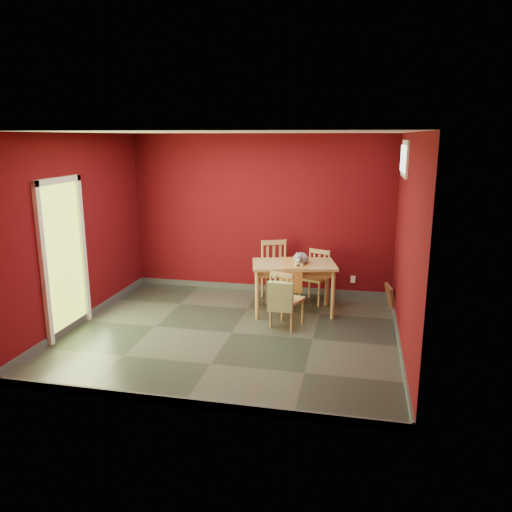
% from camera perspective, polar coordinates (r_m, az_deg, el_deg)
% --- Properties ---
extents(ground, '(4.50, 4.50, 0.00)m').
position_cam_1_polar(ground, '(7.00, -2.80, -8.74)').
color(ground, '#2D342D').
rests_on(ground, ground).
extents(room_shell, '(4.50, 4.50, 4.50)m').
position_cam_1_polar(room_shell, '(6.98, -2.80, -8.36)').
color(room_shell, '#4F080C').
rests_on(room_shell, ground).
extents(doorway, '(0.06, 1.01, 2.13)m').
position_cam_1_polar(doorway, '(7.20, -21.18, 0.37)').
color(doorway, '#B7D838').
rests_on(doorway, ground).
extents(window, '(0.05, 0.90, 0.50)m').
position_cam_1_polar(window, '(7.29, 16.60, 10.62)').
color(window, white).
rests_on(window, room_shell).
extents(outlet_plate, '(0.08, 0.02, 0.12)m').
position_cam_1_polar(outlet_plate, '(8.58, 11.03, -2.63)').
color(outlet_plate, silver).
rests_on(outlet_plate, room_shell).
extents(dining_table, '(1.37, 0.98, 0.78)m').
position_cam_1_polar(dining_table, '(7.60, 4.34, -1.53)').
color(dining_table, tan).
rests_on(dining_table, ground).
extents(table_runner, '(0.50, 0.80, 0.37)m').
position_cam_1_polar(table_runner, '(7.47, 4.22, -1.48)').
color(table_runner, '#B0722D').
rests_on(table_runner, dining_table).
extents(chair_far_left, '(0.59, 0.59, 0.97)m').
position_cam_1_polar(chair_far_left, '(8.25, 2.25, -1.60)').
color(chair_far_left, tan).
rests_on(chair_far_left, ground).
extents(chair_far_right, '(0.51, 0.51, 0.85)m').
position_cam_1_polar(chair_far_right, '(8.20, 6.82, -2.24)').
color(chair_far_right, tan).
rests_on(chair_far_right, ground).
extents(chair_near, '(0.50, 0.50, 0.84)m').
position_cam_1_polar(chair_near, '(7.05, 3.41, -4.85)').
color(chair_near, tan).
rests_on(chair_near, ground).
extents(tote_bag, '(0.35, 0.20, 0.48)m').
position_cam_1_polar(tote_bag, '(6.85, 2.80, -4.67)').
color(tote_bag, '#9DB071').
rests_on(tote_bag, chair_near).
extents(cat, '(0.45, 0.52, 0.23)m').
position_cam_1_polar(cat, '(7.52, 5.11, -0.03)').
color(cat, slate).
rests_on(cat, table_runner).
extents(picture_frame, '(0.20, 0.42, 0.40)m').
position_cam_1_polar(picture_frame, '(8.07, 15.10, -4.64)').
color(picture_frame, brown).
rests_on(picture_frame, ground).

